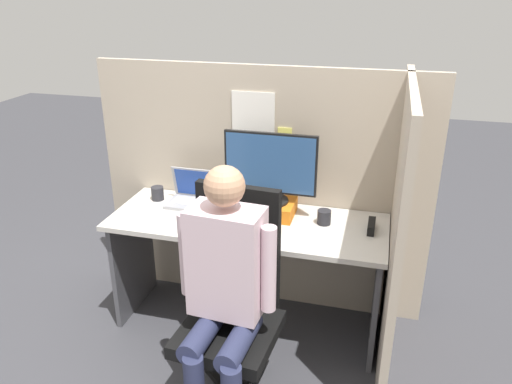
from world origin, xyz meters
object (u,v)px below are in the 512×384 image
Objects in this scene: carrot_toy at (212,228)px; office_chair at (233,299)px; laptop at (195,197)px; paper_box at (270,208)px; monitor at (270,167)px; coffee_mug at (324,217)px; pen_cup at (158,193)px; stapler at (371,226)px; person at (224,285)px.

carrot_toy is 0.44m from office_chair.
laptop is at bearing 124.60° from office_chair.
paper_box is 0.27× the size of office_chair.
monitor is 0.48m from carrot_toy.
paper_box is at bearing 172.77° from coffee_mug.
monitor reaches higher than laptop.
stapler is at bearing -3.86° from pen_cup.
office_chair reaches higher than laptop.
paper_box is at bearing 174.22° from stapler.
carrot_toy is at bearing -131.42° from paper_box.
coffee_mug is (0.33, -0.04, -0.00)m from paper_box.
office_chair reaches higher than carrot_toy.
stapler is at bearing 15.34° from carrot_toy.
paper_box is 0.54× the size of monitor.
person is at bearing -91.82° from monitor.
coffee_mug is at bearing -3.83° from pen_cup.
stapler is 1.34m from pen_cup.
monitor reaches higher than coffee_mug.
pen_cup is (-0.48, 0.33, 0.02)m from carrot_toy.
office_chair is at bearing -42.81° from pen_cup.
monitor is at bearing 48.85° from carrot_toy.
laptop is (-0.48, 0.02, -0.25)m from monitor.
laptop is (-0.48, 0.03, 0.00)m from paper_box.
monitor is at bearing 173.96° from stapler.
person is at bearing -130.33° from stapler.
office_chair is at bearing -122.61° from coffee_mug.
person reaches higher than monitor.
laptop is 0.25× the size of person.
laptop is at bearing 124.69° from carrot_toy.
carrot_toy is at bearing -131.15° from monitor.
laptop is at bearing 176.76° from paper_box.
person is at bearing -85.48° from office_chair.
office_chair is at bearing -55.49° from carrot_toy.
pen_cup reaches higher than carrot_toy.
carrot_toy is at bearing -156.73° from coffee_mug.
paper_box is at bearing -3.24° from laptop.
coffee_mug is at bearing 23.27° from carrot_toy.
laptop is 2.42× the size of carrot_toy.
person reaches higher than laptop.
monitor is at bearing -2.91° from laptop.
carrot_toy is at bearing -164.66° from stapler.
office_chair reaches higher than coffee_mug.
paper_box is 3.46× the size of pen_cup.
laptop reaches higher than coffee_mug.
monitor is 6.49× the size of coffee_mug.
office_chair is at bearing 94.52° from person.
monitor reaches higher than office_chair.
paper_box is 2.21× the size of carrot_toy.
monitor reaches higher than pen_cup.
coffee_mug is at bearing 57.39° from office_chair.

